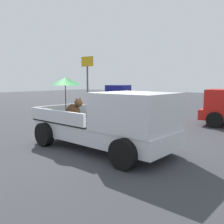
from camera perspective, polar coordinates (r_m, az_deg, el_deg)
ground_plane at (r=8.31m, az=-2.60°, el=-8.43°), size 80.00×80.00×0.00m
pickup_truck_main at (r=7.82m, az=-0.46°, el=-2.15°), size 5.15×2.50×2.35m
pickup_truck_red at (r=23.53m, az=3.54°, el=3.89°), size 4.99×2.65×1.80m
motel_sign at (r=23.75m, az=-5.65°, el=9.41°), size 1.40×0.16×4.44m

